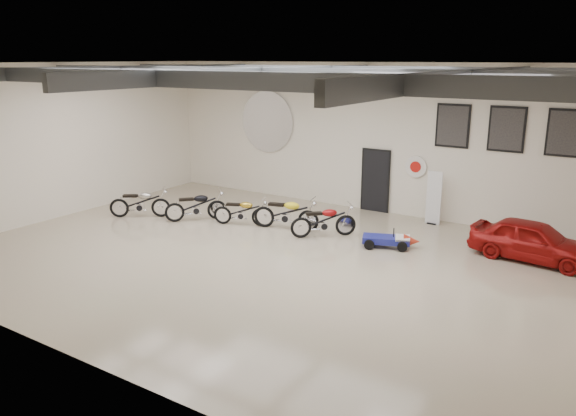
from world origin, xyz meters
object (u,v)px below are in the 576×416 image
Objects in this scene: motorcycle_silver at (140,202)px; go_kart at (391,238)px; motorcycle_gold at (241,211)px; motorcycle_red at (324,220)px; motorcycle_yellow at (286,213)px; vintage_car at (533,241)px; banner_stand at (434,197)px; motorcycle_black at (196,205)px.

motorcycle_silver is 1.23× the size of go_kart.
motorcycle_silver reaches higher than motorcycle_gold.
motorcycle_red is at bearing -21.64° from motorcycle_silver.
go_kart is (8.22, 1.63, -0.22)m from motorcycle_silver.
motorcycle_yellow is at bearing 135.52° from motorcycle_red.
motorcycle_yellow is 3.42m from go_kart.
motorcycle_red is (6.15, 1.46, -0.00)m from motorcycle_silver.
motorcycle_yellow reaches higher than go_kart.
vintage_car reaches higher than go_kart.
motorcycle_red is (1.34, -0.03, -0.03)m from motorcycle_yellow.
banner_stand is at bearing 12.58° from motorcycle_gold.
motorcycle_red is at bearing -15.76° from motorcycle_yellow.
banner_stand reaches higher than motorcycle_gold.
banner_stand is at bearing 64.56° from go_kart.
vintage_car is (3.29, -1.83, -0.34)m from banner_stand.
motorcycle_gold is (-5.04, -3.40, -0.42)m from banner_stand.
motorcycle_gold is 0.86× the size of motorcycle_yellow.
go_kart is at bearing -39.00° from motorcycle_black.
motorcycle_gold is at bearing 106.82° from vintage_car.
motorcycle_gold is at bearing -33.10° from motorcycle_black.
go_kart is (2.07, 0.17, -0.22)m from motorcycle_red.
motorcycle_red is (-2.28, -3.04, -0.38)m from banner_stand.
motorcycle_silver is 0.95× the size of motorcycle_yellow.
motorcycle_yellow reaches higher than motorcycle_silver.
banner_stand is 0.91× the size of motorcycle_black.
motorcycle_black is at bearing -179.84° from motorcycle_yellow.
motorcycle_yellow reaches higher than motorcycle_red.
banner_stand is 1.00× the size of motorcycle_gold.
vintage_car reaches higher than motorcycle_silver.
motorcycle_red is at bearing -37.30° from motorcycle_black.
motorcycle_silver is 12.02m from vintage_car.
motorcycle_black is 4.39m from motorcycle_red.
motorcycle_black is at bearing -146.83° from banner_stand.
banner_stand is 0.56× the size of vintage_car.
motorcycle_yellow is (2.98, 0.78, 0.03)m from motorcycle_black.
go_kart is (6.39, 0.93, -0.22)m from motorcycle_black.
motorcycle_silver is at bearing 176.52° from motorcycle_gold.
vintage_car is at bearing -10.76° from motorcycle_gold.
motorcycle_black is (-6.60, -3.80, -0.38)m from banner_stand.
banner_stand is at bearing -17.34° from motorcycle_black.
motorcycle_yellow reaches higher than motorcycle_black.
banner_stand is at bearing 9.85° from motorcycle_red.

